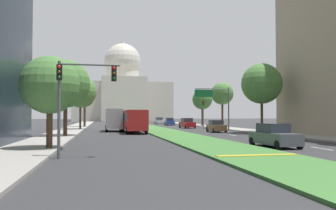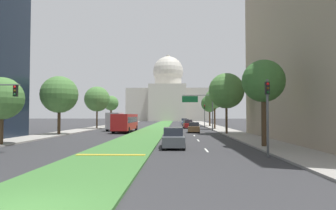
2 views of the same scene
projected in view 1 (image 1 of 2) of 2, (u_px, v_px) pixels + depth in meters
name	position (u px, v px, depth m)	size (l,w,h in m)	color
ground_plane	(141.00, 126.00, 72.71)	(295.29, 295.29, 0.00)	#333335
grass_median	(144.00, 127.00, 66.13)	(5.10, 120.80, 0.14)	#427A38
median_curb_nose	(257.00, 155.00, 18.00)	(4.59, 0.50, 0.04)	gold
lane_dashes_right	(194.00, 129.00, 55.76)	(0.16, 75.03, 0.01)	silver
sidewalk_left	(74.00, 128.00, 57.05)	(4.00, 120.80, 0.15)	#9E9991
sidewalk_right	(218.00, 127.00, 62.04)	(4.00, 120.80, 0.15)	#9E9991
capitol_building	(123.00, 92.00, 138.12)	(39.09, 23.92, 32.83)	beige
traffic_light_near_left	(76.00, 88.00, 18.02)	(3.34, 0.35, 5.20)	#515456
traffic_light_far_right	(203.00, 110.00, 62.90)	(0.28, 0.35, 5.20)	#515456
overhead_guide_sign	(216.00, 100.00, 50.51)	(5.46, 0.20, 6.50)	#515456
street_tree_left_near	(50.00, 85.00, 22.35)	(3.89, 3.89, 6.28)	#4C3823
street_tree_left_mid	(66.00, 84.00, 35.82)	(5.15, 5.15, 8.25)	#4C3823
street_tree_right_mid	(262.00, 84.00, 42.25)	(5.10, 5.10, 8.84)	#4C3823
street_tree_left_far	(80.00, 92.00, 52.74)	(5.01, 5.01, 8.51)	#4C3823
street_tree_right_far	(222.00, 94.00, 56.79)	(3.80, 3.80, 7.88)	#4C3823
street_tree_left_distant	(85.00, 98.00, 64.34)	(3.57, 3.57, 7.47)	#4C3823
street_tree_right_distant	(202.00, 100.00, 70.20)	(4.16, 4.16, 7.68)	#4C3823
sedan_lead_stopped	(274.00, 136.00, 24.31)	(2.02, 4.55, 1.72)	#4C5156
sedan_midblock	(216.00, 126.00, 45.80)	(2.10, 4.36, 1.65)	brown
sedan_distant	(187.00, 123.00, 59.92)	(2.14, 4.56, 1.81)	maroon
sedan_far_horizon	(170.00, 122.00, 76.08)	(2.04, 4.53, 1.70)	navy
sedan_very_far	(159.00, 121.00, 88.87)	(1.91, 4.68, 1.75)	#BCBCC1
box_truck_delivery	(114.00, 120.00, 47.91)	(2.40, 6.40, 3.20)	maroon
city_bus	(134.00, 119.00, 44.54)	(2.62, 11.00, 2.95)	#B21E1E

